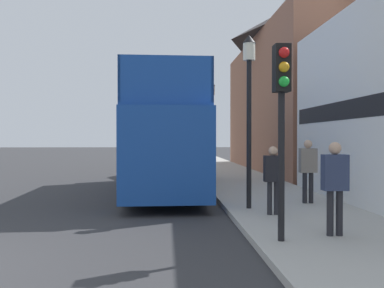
# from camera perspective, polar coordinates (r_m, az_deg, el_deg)

# --- Properties ---
(ground_plane) EXTENTS (144.00, 144.00, 0.00)m
(ground_plane) POSITION_cam_1_polar(r_m,az_deg,el_deg) (27.98, -11.73, -3.36)
(ground_plane) COLOR #333335
(sidewalk) EXTENTS (3.53, 108.00, 0.14)m
(sidewalk) POSITION_cam_1_polar(r_m,az_deg,el_deg) (24.91, 4.48, -3.69)
(sidewalk) COLOR #ADAAA3
(sidewalk) RESTS_ON ground_plane
(brick_terrace_rear) EXTENTS (6.00, 17.85, 10.28)m
(brick_terrace_rear) POSITION_cam_1_polar(r_m,az_deg,el_deg) (28.15, 13.61, 7.14)
(brick_terrace_rear) COLOR #9E664C
(brick_terrace_rear) RESTS_ON ground_plane
(tour_bus) EXTENTS (2.81, 10.36, 4.14)m
(tour_bus) POSITION_cam_1_polar(r_m,az_deg,el_deg) (16.50, -3.80, 0.22)
(tour_bus) COLOR #19479E
(tour_bus) RESTS_ON ground_plane
(parked_car_ahead_of_bus) EXTENTS (1.85, 4.30, 1.42)m
(parked_car_ahead_of_bus) POSITION_cam_1_polar(r_m,az_deg,el_deg) (24.68, -2.12, -2.33)
(parked_car_ahead_of_bus) COLOR silver
(parked_car_ahead_of_bus) RESTS_ON ground_plane
(pedestrian_nearest) EXTENTS (0.47, 0.26, 1.78)m
(pedestrian_nearest) POSITION_cam_1_polar(r_m,az_deg,el_deg) (8.94, 17.69, -4.29)
(pedestrian_nearest) COLOR #232328
(pedestrian_nearest) RESTS_ON sidewalk
(pedestrian_second) EXTENTS (0.43, 0.24, 1.65)m
(pedestrian_second) POSITION_cam_1_polar(r_m,az_deg,el_deg) (11.04, 10.25, -3.72)
(pedestrian_second) COLOR #232328
(pedestrian_second) RESTS_ON sidewalk
(pedestrian_third) EXTENTS (0.47, 0.26, 1.80)m
(pedestrian_third) POSITION_cam_1_polar(r_m,az_deg,el_deg) (13.21, 14.51, -2.60)
(pedestrian_third) COLOR #232328
(pedestrian_third) RESTS_ON sidewalk
(traffic_signal) EXTENTS (0.28, 0.42, 3.53)m
(traffic_signal) POSITION_cam_1_polar(r_m,az_deg,el_deg) (8.23, 11.34, 5.88)
(traffic_signal) COLOR black
(traffic_signal) RESTS_ON sidewalk
(lamp_post_nearest) EXTENTS (0.35, 0.35, 4.57)m
(lamp_post_nearest) POSITION_cam_1_polar(r_m,az_deg,el_deg) (12.00, 7.26, 7.01)
(lamp_post_nearest) COLOR black
(lamp_post_nearest) RESTS_ON sidewalk
(lamp_post_second) EXTENTS (0.35, 0.35, 4.59)m
(lamp_post_second) POSITION_cam_1_polar(r_m,az_deg,el_deg) (21.57, 2.47, 4.26)
(lamp_post_second) COLOR black
(lamp_post_second) RESTS_ON sidewalk
(lamp_post_third) EXTENTS (0.35, 0.35, 4.29)m
(lamp_post_third) POSITION_cam_1_polar(r_m,az_deg,el_deg) (31.22, 0.92, 2.83)
(lamp_post_third) COLOR black
(lamp_post_third) RESTS_ON sidewalk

